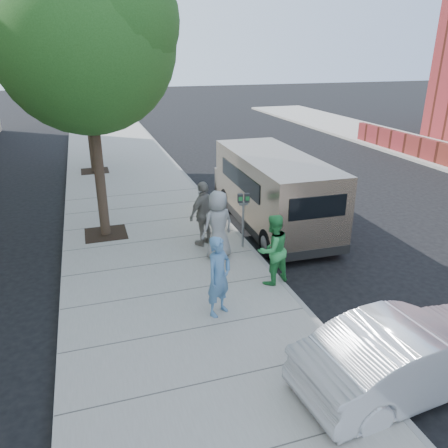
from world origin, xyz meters
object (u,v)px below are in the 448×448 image
(tree_near, at_px, (86,35))
(person_green_shirt, at_px, (273,250))
(van, at_px, (272,189))
(person_striped_polo, at_px, (204,214))
(tree_far, at_px, (83,59))
(sedan, at_px, (410,355))
(person_officer, at_px, (219,276))
(person_gray_shirt, at_px, (218,225))
(parking_meter, at_px, (243,209))

(tree_near, relative_size, person_green_shirt, 4.51)
(van, bearing_deg, person_striped_polo, -155.78)
(tree_far, relative_size, person_striped_polo, 3.59)
(tree_far, xyz_separation_m, sedan, (4.25, -15.44, -4.24))
(person_green_shirt, bearing_deg, person_officer, 11.95)
(person_officer, bearing_deg, sedan, -83.15)
(person_green_shirt, bearing_deg, person_gray_shirt, -81.51)
(person_green_shirt, xyz_separation_m, person_striped_polo, (-0.91, 2.57, 0.07))
(person_striped_polo, bearing_deg, person_officer, 47.70)
(person_officer, bearing_deg, person_green_shirt, -3.91)
(tree_far, height_order, parking_meter, tree_far)
(parking_meter, bearing_deg, person_officer, -110.73)
(tree_far, xyz_separation_m, parking_meter, (3.49, -9.70, -3.62))
(tree_near, distance_m, sedan, 10.18)
(parking_meter, relative_size, person_gray_shirt, 0.85)
(person_striped_polo, bearing_deg, tree_near, -63.90)
(van, distance_m, person_officer, 5.44)
(tree_near, height_order, person_officer, tree_near)
(parking_meter, distance_m, sedan, 5.82)
(person_officer, xyz_separation_m, person_gray_shirt, (0.75, 2.51, 0.05))
(person_gray_shirt, bearing_deg, tree_near, -59.75)
(person_green_shirt, bearing_deg, tree_near, -67.40)
(tree_far, bearing_deg, parking_meter, -70.20)
(tree_near, bearing_deg, person_gray_shirt, -43.29)
(tree_near, relative_size, tree_far, 1.16)
(tree_far, relative_size, van, 1.05)
(tree_far, distance_m, person_gray_shirt, 11.13)
(person_striped_polo, bearing_deg, tree_far, -106.34)
(tree_near, xyz_separation_m, person_gray_shirt, (2.66, -2.51, -4.50))
(tree_far, xyz_separation_m, van, (5.01, -8.16, -3.68))
(person_green_shirt, distance_m, person_gray_shirt, 1.84)
(person_green_shirt, bearing_deg, tree_far, -90.72)
(tree_far, xyz_separation_m, person_green_shirt, (3.45, -11.76, -3.90))
(tree_near, height_order, tree_far, tree_near)
(tree_far, height_order, person_striped_polo, tree_far)
(tree_near, bearing_deg, person_officer, -69.20)
(tree_near, xyz_separation_m, person_striped_polo, (2.54, -1.59, -4.49))
(person_striped_polo, bearing_deg, sedan, 73.53)
(parking_meter, height_order, sedan, parking_meter)
(tree_near, height_order, person_gray_shirt, tree_near)
(person_officer, bearing_deg, person_striped_polo, 46.56)
(van, height_order, person_officer, van)
(person_officer, relative_size, person_gray_shirt, 0.94)
(tree_near, bearing_deg, sedan, -61.51)
(tree_far, distance_m, person_officer, 13.34)
(van, height_order, person_green_shirt, van)
(tree_far, height_order, sedan, tree_far)
(person_green_shirt, xyz_separation_m, person_gray_shirt, (-0.79, 1.66, 0.06))
(van, height_order, person_gray_shirt, van)
(van, xyz_separation_m, person_green_shirt, (-1.55, -3.61, -0.22))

